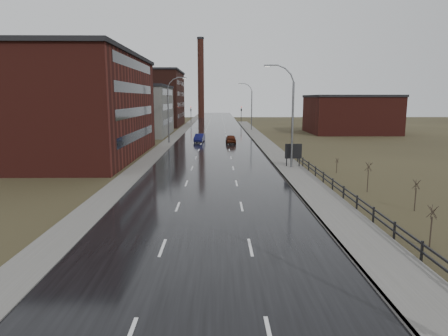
{
  "coord_description": "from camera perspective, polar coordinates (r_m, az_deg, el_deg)",
  "views": [
    {
      "loc": [
        0.62,
        -7.84,
        7.75
      ],
      "look_at": [
        1.03,
        19.32,
        3.0
      ],
      "focal_mm": 32.0,
      "sensor_mm": 36.0,
      "label": 1
    }
  ],
  "objects": [
    {
      "name": "road",
      "position": [
        68.28,
        -1.37,
        3.43
      ],
      "size": [
        14.0,
        300.0,
        0.06
      ],
      "primitive_type": "cube",
      "color": "black",
      "rests_on": "ground"
    },
    {
      "name": "sidewalk_right",
      "position": [
        44.24,
        9.55,
        -0.19
      ],
      "size": [
        3.2,
        180.0,
        0.18
      ],
      "primitive_type": "cube",
      "color": "#595651",
      "rests_on": "ground"
    },
    {
      "name": "curb_right",
      "position": [
        43.99,
        7.61,
        -0.19
      ],
      "size": [
        0.16,
        180.0,
        0.18
      ],
      "primitive_type": "cube",
      "color": "slate",
      "rests_on": "ground"
    },
    {
      "name": "sidewalk_left",
      "position": [
        68.84,
        -8.22,
        3.41
      ],
      "size": [
        2.4,
        260.0,
        0.12
      ],
      "primitive_type": "cube",
      "color": "#595651",
      "rests_on": "ground"
    },
    {
      "name": "warehouse_near",
      "position": [
        57.1,
        -23.34,
        8.13
      ],
      "size": [
        22.44,
        28.56,
        13.5
      ],
      "color": "#471914",
      "rests_on": "ground"
    },
    {
      "name": "warehouse_mid",
      "position": [
        87.87,
        -13.21,
        8.04
      ],
      "size": [
        16.32,
        20.4,
        10.5
      ],
      "color": "slate",
      "rests_on": "ground"
    },
    {
      "name": "warehouse_far",
      "position": [
        118.22,
        -12.55,
        9.7
      ],
      "size": [
        26.52,
        24.48,
        15.5
      ],
      "color": "#331611",
      "rests_on": "ground"
    },
    {
      "name": "building_right",
      "position": [
        94.68,
        17.57,
        7.35
      ],
      "size": [
        18.36,
        16.32,
        8.5
      ],
      "color": "#471914",
      "rests_on": "ground"
    },
    {
      "name": "smokestack",
      "position": [
        158.17,
        -3.33,
        12.72
      ],
      "size": [
        2.7,
        2.7,
        30.7
      ],
      "color": "#331611",
      "rests_on": "ground"
    },
    {
      "name": "streetlight_right_mid",
      "position": [
        44.58,
        9.41,
        7.33
      ],
      "size": [
        3.36,
        0.28,
        11.35
      ],
      "color": "slate",
      "rests_on": "ground"
    },
    {
      "name": "streetlight_left",
      "position": [
        70.36,
        -7.72,
        8.28
      ],
      "size": [
        3.36,
        0.28,
        11.35
      ],
      "color": "slate",
      "rests_on": "ground"
    },
    {
      "name": "streetlight_right_far",
      "position": [
        98.17,
        3.8,
        8.79
      ],
      "size": [
        3.36,
        0.28,
        11.35
      ],
      "color": "slate",
      "rests_on": "ground"
    },
    {
      "name": "guardrail",
      "position": [
        28.76,
        18.91,
        -4.79
      ],
      "size": [
        0.1,
        53.05,
        1.1
      ],
      "color": "black",
      "rests_on": "ground"
    },
    {
      "name": "shrub_c",
      "position": [
        23.65,
        27.5,
        -7.29
      ],
      "size": [
        0.54,
        0.57,
        2.28
      ],
      "color": "#382D23",
      "rests_on": "ground"
    },
    {
      "name": "shrub_d",
      "position": [
        30.71,
        25.7,
        -3.43
      ],
      "size": [
        0.53,
        0.56,
        2.22
      ],
      "color": "#382D23",
      "rests_on": "ground"
    },
    {
      "name": "shrub_e",
      "position": [
        35.25,
        19.89,
        -1.13
      ],
      "size": [
        0.6,
        0.63,
        2.55
      ],
      "color": "#382D23",
      "rests_on": "ground"
    },
    {
      "name": "shrub_f",
      "position": [
        43.58,
        15.82,
        0.39
      ],
      "size": [
        0.38,
        0.4,
        1.55
      ],
      "color": "#382D23",
      "rests_on": "ground"
    },
    {
      "name": "billboard",
      "position": [
        45.66,
        9.87,
        2.28
      ],
      "size": [
        1.91,
        0.17,
        2.73
      ],
      "color": "black",
      "rests_on": "ground"
    },
    {
      "name": "traffic_light_left",
      "position": [
        128.17,
        -4.76,
        8.48
      ],
      "size": [
        0.58,
        2.73,
        5.3
      ],
      "color": "black",
      "rests_on": "ground"
    },
    {
      "name": "traffic_light_right",
      "position": [
        128.09,
        2.48,
        8.5
      ],
      "size": [
        0.58,
        2.73,
        5.3
      ],
      "color": "black",
      "rests_on": "ground"
    },
    {
      "name": "car_near",
      "position": [
        71.71,
        -3.52,
        4.28
      ],
      "size": [
        1.95,
        4.51,
        1.44
      ],
      "primitive_type": "imported",
      "rotation": [
        0.0,
        0.0,
        -0.1
      ],
      "color": "#0C0D3F",
      "rests_on": "ground"
    },
    {
      "name": "car_far",
      "position": [
        69.61,
        0.98,
        4.15
      ],
      "size": [
        1.77,
        4.4,
        1.5
      ],
      "primitive_type": "imported",
      "rotation": [
        0.0,
        0.0,
        3.14
      ],
      "color": "#46190B",
      "rests_on": "ground"
    }
  ]
}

